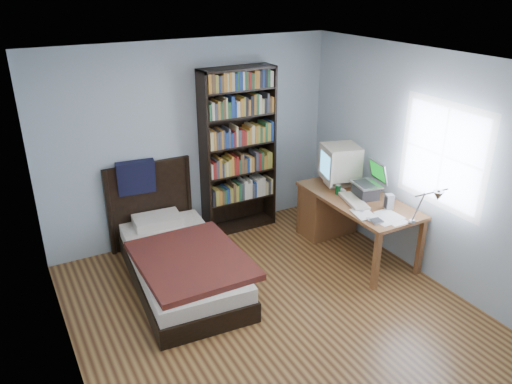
% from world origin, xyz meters
% --- Properties ---
extents(room, '(4.20, 4.24, 2.50)m').
position_xyz_m(room, '(0.03, -0.00, 1.25)').
color(room, '#4E2B17').
rests_on(room, ground).
extents(desk, '(0.75, 1.58, 0.73)m').
position_xyz_m(desk, '(1.51, 1.09, 0.42)').
color(desk, brown).
rests_on(desk, floor).
extents(crt_monitor, '(0.56, 0.51, 0.52)m').
position_xyz_m(crt_monitor, '(1.55, 1.12, 1.02)').
color(crt_monitor, beige).
rests_on(crt_monitor, desk).
extents(laptop, '(0.40, 0.39, 0.43)m').
position_xyz_m(laptop, '(1.61, 0.63, 0.85)').
color(laptop, '#2D2D30').
rests_on(laptop, desk).
extents(desk_lamp, '(0.21, 0.47, 0.55)m').
position_xyz_m(desk_lamp, '(1.48, -0.47, 1.17)').
color(desk_lamp, '#99999E').
rests_on(desk_lamp, desk).
extents(keyboard, '(0.31, 0.52, 0.05)m').
position_xyz_m(keyboard, '(1.38, 0.58, 0.75)').
color(keyboard, beige).
rests_on(keyboard, desk).
extents(speaker, '(0.11, 0.11, 0.17)m').
position_xyz_m(speaker, '(1.61, 0.26, 0.82)').
color(speaker, '#9A9A9C').
rests_on(speaker, desk).
extents(soda_can, '(0.06, 0.06, 0.12)m').
position_xyz_m(soda_can, '(1.36, 0.87, 0.79)').
color(soda_can, '#083E15').
rests_on(soda_can, desk).
extents(mouse, '(0.07, 0.11, 0.04)m').
position_xyz_m(mouse, '(1.46, 0.90, 0.75)').
color(mouse, silver).
rests_on(mouse, desk).
extents(phone_silver, '(0.09, 0.11, 0.02)m').
position_xyz_m(phone_silver, '(1.28, 0.36, 0.74)').
color(phone_silver, '#B6B6BB').
rests_on(phone_silver, desk).
extents(phone_grey, '(0.07, 0.09, 0.02)m').
position_xyz_m(phone_grey, '(1.22, 0.13, 0.74)').
color(phone_grey, '#9A9A9C').
rests_on(phone_grey, desk).
extents(external_drive, '(0.12, 0.12, 0.02)m').
position_xyz_m(external_drive, '(1.27, 0.06, 0.74)').
color(external_drive, '#9A9A9C').
rests_on(external_drive, desk).
extents(bookshelf, '(0.97, 0.30, 2.15)m').
position_xyz_m(bookshelf, '(0.56, 1.94, 1.08)').
color(bookshelf, black).
rests_on(bookshelf, floor).
extents(bed, '(1.17, 2.13, 1.16)m').
position_xyz_m(bed, '(-0.62, 1.13, 0.26)').
color(bed, black).
rests_on(bed, floor).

